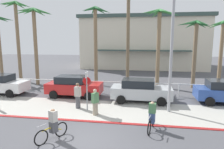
{
  "coord_description": "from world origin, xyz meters",
  "views": [
    {
      "loc": [
        2.76,
        -8.5,
        4.59
      ],
      "look_at": [
        0.41,
        6.0,
        2.08
      ],
      "focal_mm": 33.08,
      "sensor_mm": 36.0,
      "label": 1
    }
  ],
  "objects_px": {
    "cyclist_yellow_0": "(53,125)",
    "pedestrian_0": "(95,103)",
    "car_silver_2": "(141,90)",
    "streetlight_curb": "(172,45)",
    "palm_tree_6": "(195,36)",
    "palm_tree_4": "(129,16)",
    "cyclist_black_1": "(152,117)",
    "palm_tree_5": "(159,27)",
    "palm_tree_1": "(16,21)",
    "palm_tree_2": "(35,26)",
    "car_red_1": "(74,86)",
    "pedestrian_1": "(78,97)",
    "palm_tree_7": "(222,38)",
    "palm_tree_3": "(96,29)",
    "stop_sign_bike_lane": "(87,86)",
    "car_white_0": "(0,84)"
  },
  "relations": [
    {
      "from": "palm_tree_2",
      "to": "cyclist_yellow_0",
      "type": "distance_m",
      "value": 13.9
    },
    {
      "from": "palm_tree_7",
      "to": "cyclist_black_1",
      "type": "distance_m",
      "value": 14.2
    },
    {
      "from": "palm_tree_2",
      "to": "car_silver_2",
      "type": "bearing_deg",
      "value": -22.4
    },
    {
      "from": "palm_tree_7",
      "to": "pedestrian_1",
      "type": "relative_size",
      "value": 3.67
    },
    {
      "from": "car_silver_2",
      "to": "pedestrian_0",
      "type": "xyz_separation_m",
      "value": [
        -2.66,
        -3.25,
        -0.11
      ]
    },
    {
      "from": "palm_tree_3",
      "to": "car_white_0",
      "type": "distance_m",
      "value": 9.86
    },
    {
      "from": "palm_tree_1",
      "to": "pedestrian_0",
      "type": "distance_m",
      "value": 15.39
    },
    {
      "from": "stop_sign_bike_lane",
      "to": "palm_tree_5",
      "type": "xyz_separation_m",
      "value": [
        4.85,
        7.67,
        4.07
      ]
    },
    {
      "from": "streetlight_curb",
      "to": "palm_tree_2",
      "type": "xyz_separation_m",
      "value": [
        -12.42,
        6.5,
        1.64
      ]
    },
    {
      "from": "palm_tree_6",
      "to": "car_silver_2",
      "type": "bearing_deg",
      "value": -132.15
    },
    {
      "from": "stop_sign_bike_lane",
      "to": "car_red_1",
      "type": "distance_m",
      "value": 3.8
    },
    {
      "from": "palm_tree_4",
      "to": "palm_tree_7",
      "type": "distance_m",
      "value": 9.48
    },
    {
      "from": "pedestrian_0",
      "to": "pedestrian_1",
      "type": "relative_size",
      "value": 0.95
    },
    {
      "from": "cyclist_yellow_0",
      "to": "pedestrian_0",
      "type": "distance_m",
      "value": 3.57
    },
    {
      "from": "car_silver_2",
      "to": "cyclist_black_1",
      "type": "distance_m",
      "value": 4.82
    },
    {
      "from": "palm_tree_7",
      "to": "pedestrian_1",
      "type": "xyz_separation_m",
      "value": [
        -11.74,
        -9.17,
        -3.87
      ]
    },
    {
      "from": "cyclist_black_1",
      "to": "pedestrian_0",
      "type": "relative_size",
      "value": 1.09
    },
    {
      "from": "pedestrian_1",
      "to": "cyclist_black_1",
      "type": "bearing_deg",
      "value": -28.14
    },
    {
      "from": "palm_tree_6",
      "to": "palm_tree_3",
      "type": "bearing_deg",
      "value": -179.66
    },
    {
      "from": "stop_sign_bike_lane",
      "to": "palm_tree_1",
      "type": "height_order",
      "value": "palm_tree_1"
    },
    {
      "from": "car_white_0",
      "to": "pedestrian_1",
      "type": "height_order",
      "value": "pedestrian_1"
    },
    {
      "from": "streetlight_curb",
      "to": "palm_tree_5",
      "type": "distance_m",
      "value": 7.38
    },
    {
      "from": "palm_tree_3",
      "to": "palm_tree_4",
      "type": "height_order",
      "value": "palm_tree_4"
    },
    {
      "from": "palm_tree_7",
      "to": "stop_sign_bike_lane",
      "type": "bearing_deg",
      "value": -139.01
    },
    {
      "from": "palm_tree_1",
      "to": "palm_tree_6",
      "type": "height_order",
      "value": "palm_tree_1"
    },
    {
      "from": "palm_tree_4",
      "to": "car_red_1",
      "type": "bearing_deg",
      "value": -120.26
    },
    {
      "from": "stop_sign_bike_lane",
      "to": "streetlight_curb",
      "type": "relative_size",
      "value": 0.34
    },
    {
      "from": "palm_tree_4",
      "to": "stop_sign_bike_lane",
      "type": "bearing_deg",
      "value": -100.55
    },
    {
      "from": "palm_tree_2",
      "to": "car_red_1",
      "type": "xyz_separation_m",
      "value": [
        5.21,
        -3.82,
        -5.04
      ]
    },
    {
      "from": "stop_sign_bike_lane",
      "to": "palm_tree_1",
      "type": "relative_size",
      "value": 0.3
    },
    {
      "from": "palm_tree_1",
      "to": "palm_tree_4",
      "type": "relative_size",
      "value": 0.9
    },
    {
      "from": "palm_tree_4",
      "to": "pedestrian_1",
      "type": "xyz_separation_m",
      "value": [
        -2.55,
        -9.26,
        -6.16
      ]
    },
    {
      "from": "palm_tree_1",
      "to": "palm_tree_3",
      "type": "relative_size",
      "value": 1.11
    },
    {
      "from": "car_red_1",
      "to": "palm_tree_2",
      "type": "bearing_deg",
      "value": 143.76
    },
    {
      "from": "car_silver_2",
      "to": "streetlight_curb",
      "type": "bearing_deg",
      "value": -49.28
    },
    {
      "from": "palm_tree_3",
      "to": "car_red_1",
      "type": "bearing_deg",
      "value": -98.86
    },
    {
      "from": "palm_tree_2",
      "to": "pedestrian_1",
      "type": "distance_m",
      "value": 10.53
    },
    {
      "from": "palm_tree_4",
      "to": "palm_tree_7",
      "type": "relative_size",
      "value": 1.5
    },
    {
      "from": "stop_sign_bike_lane",
      "to": "streetlight_curb",
      "type": "height_order",
      "value": "streetlight_curb"
    },
    {
      "from": "palm_tree_1",
      "to": "pedestrian_1",
      "type": "relative_size",
      "value": 4.97
    },
    {
      "from": "palm_tree_4",
      "to": "cyclist_black_1",
      "type": "bearing_deg",
      "value": -79.24
    },
    {
      "from": "palm_tree_4",
      "to": "car_silver_2",
      "type": "height_order",
      "value": "palm_tree_4"
    },
    {
      "from": "palm_tree_6",
      "to": "palm_tree_4",
      "type": "bearing_deg",
      "value": 164.44
    },
    {
      "from": "stop_sign_bike_lane",
      "to": "palm_tree_7",
      "type": "xyz_separation_m",
      "value": [
        10.99,
        9.55,
        3.0
      ]
    },
    {
      "from": "car_white_0",
      "to": "stop_sign_bike_lane",
      "type": "bearing_deg",
      "value": -18.93
    },
    {
      "from": "palm_tree_4",
      "to": "pedestrian_1",
      "type": "distance_m",
      "value": 11.41
    },
    {
      "from": "stop_sign_bike_lane",
      "to": "palm_tree_6",
      "type": "relative_size",
      "value": 0.4
    },
    {
      "from": "palm_tree_5",
      "to": "pedestrian_1",
      "type": "xyz_separation_m",
      "value": [
        -5.6,
        -7.28,
        -4.94
      ]
    },
    {
      "from": "palm_tree_7",
      "to": "palm_tree_5",
      "type": "bearing_deg",
      "value": -162.96
    },
    {
      "from": "palm_tree_7",
      "to": "car_white_0",
      "type": "distance_m",
      "value": 20.86
    }
  ]
}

